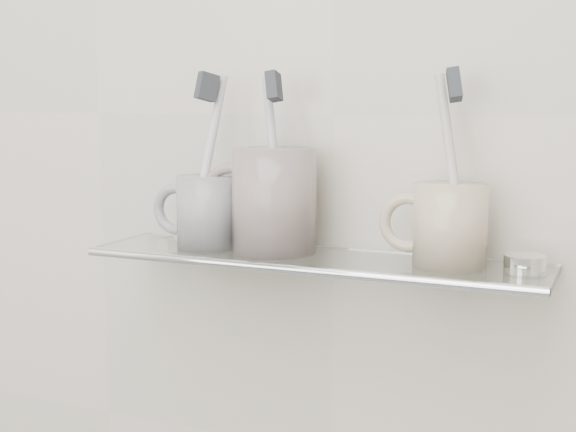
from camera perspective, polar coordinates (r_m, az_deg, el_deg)
The scene contains 18 objects.
wall_back at distance 0.91m, azimuth 3.29°, elevation 7.20°, with size 2.50×2.50×0.00m, color beige.
shelf_glass at distance 0.86m, azimuth 1.78°, elevation -3.11°, with size 0.50×0.12×0.01m, color silver.
shelf_rail at distance 0.81m, azimuth 0.32°, elevation -3.82°, with size 0.01×0.01×0.50m, color silver.
bracket_left at distance 1.00m, azimuth -8.44°, elevation -2.28°, with size 0.02×0.02×0.03m, color silver.
bracket_right at distance 0.86m, azimuth 16.12°, elevation -4.24°, with size 0.02×0.02×0.03m, color silver.
mug_left at distance 0.92m, azimuth -5.67°, elevation 0.33°, with size 0.07×0.07×0.08m, color white.
mug_left_handle at distance 0.94m, azimuth -7.93°, elevation 0.47°, with size 0.06×0.06×0.01m, color white.
toothbrush_left at distance 0.91m, azimuth -5.72°, elevation 4.09°, with size 0.01×0.01×0.19m, color white.
bristles_left at distance 0.91m, azimuth -5.79°, elevation 9.13°, with size 0.01×0.02×0.03m, color #2D3237.
mug_center at distance 0.88m, azimuth -0.99°, elevation 1.11°, with size 0.09×0.09×0.11m, color silver.
mug_center_handle at distance 0.90m, azimuth -4.01°, elevation 1.27°, with size 0.08×0.08×0.01m, color silver.
toothbrush_center at distance 0.87m, azimuth -0.99°, elevation 3.96°, with size 0.01×0.01×0.19m, color #B0B0BD.
bristles_center at distance 0.87m, azimuth -1.01°, elevation 9.21°, with size 0.01×0.02×0.03m, color #2D3237.
mug_right at distance 0.82m, azimuth 11.46°, elevation -0.64°, with size 0.07×0.07×0.08m, color beige.
mug_right_handle at distance 0.83m, azimuth 8.55°, elevation -0.47°, with size 0.06×0.06×0.01m, color beige.
toothbrush_right at distance 0.81m, azimuth 11.58°, elevation 3.48°, with size 0.01×0.01×0.19m, color beige.
bristles_right at distance 0.81m, azimuth 11.74°, elevation 9.13°, with size 0.01×0.02×0.03m, color #2D3237.
chrome_cap at distance 0.81m, azimuth 16.49°, elevation -3.26°, with size 0.04×0.04×0.02m, color silver.
Camera 1 is at (0.31, 0.25, 1.26)m, focal length 50.00 mm.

